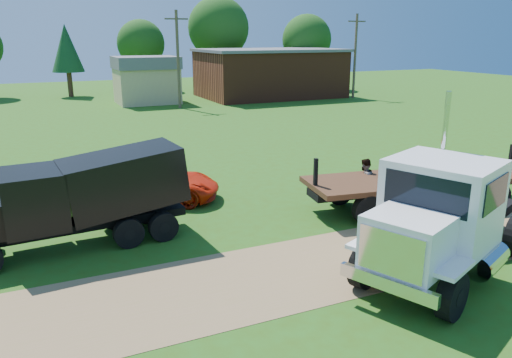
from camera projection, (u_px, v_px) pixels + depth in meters
name	position (u px, v px, depth m)	size (l,w,h in m)	color
ground	(312.00, 268.00, 15.04)	(140.00, 140.00, 0.00)	#2D5011
dirt_track	(312.00, 267.00, 15.04)	(120.00, 4.20, 0.01)	olive
white_semi_tractor	(442.00, 219.00, 14.01)	(8.68, 5.76, 5.20)	black
black_dump_truck	(84.00, 195.00, 16.28)	(7.39, 2.75, 3.16)	black
orange_pickup	(155.00, 184.00, 20.93)	(2.45, 5.31, 1.47)	red
flatbed_trailer	(417.00, 183.00, 20.09)	(9.43, 4.01, 2.34)	#3C2113
spectator_b	(364.00, 181.00, 20.60)	(0.92, 0.72, 1.89)	#999999
brick_building	(270.00, 73.00, 56.44)	(15.40, 10.40, 5.30)	brown
tan_shed	(146.00, 79.00, 50.95)	(6.20, 5.40, 4.70)	tan
utility_poles	(178.00, 58.00, 46.73)	(42.20, 0.28, 9.00)	#4C372B
tree_row	(130.00, 37.00, 58.93)	(54.04, 12.31, 11.56)	#392717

